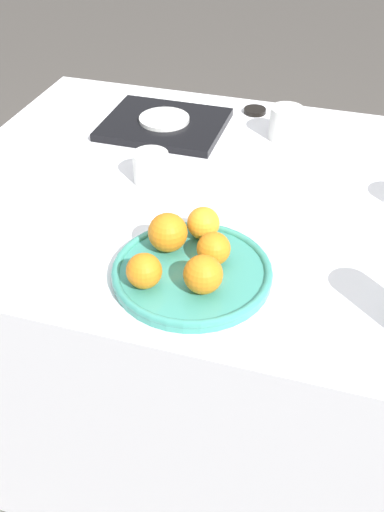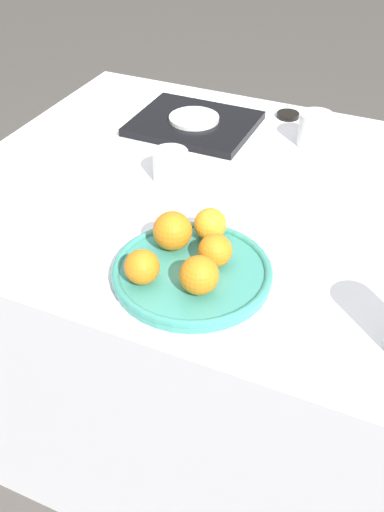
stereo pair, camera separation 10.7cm
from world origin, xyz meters
TOP-DOWN VIEW (x-y plane):
  - ground_plane at (0.00, 0.00)m, footprint 12.00×12.00m
  - table at (0.00, 0.00)m, footprint 1.15×0.99m
  - fruit_platter at (0.09, -0.31)m, footprint 0.30×0.30m
  - orange_0 at (0.12, -0.28)m, footprint 0.06×0.06m
  - orange_1 at (0.12, -0.36)m, footprint 0.07×0.07m
  - orange_2 at (0.03, -0.26)m, footprint 0.07×0.07m
  - orange_3 at (0.02, -0.37)m, footprint 0.06×0.06m
  - orange_4 at (0.08, -0.20)m, footprint 0.06×0.06m
  - serving_tray at (-0.16, 0.25)m, footprint 0.31×0.26m
  - side_plate at (-0.16, 0.25)m, footprint 0.13×0.13m
  - cup_0 at (0.15, 0.29)m, footprint 0.08×0.08m
  - cup_2 at (-0.10, -0.01)m, footprint 0.08×0.08m
  - soy_dish at (0.05, 0.41)m, footprint 0.06×0.06m

SIDE VIEW (x-z plane):
  - ground_plane at x=0.00m, z-range 0.00..0.00m
  - table at x=0.00m, z-range 0.00..0.74m
  - soy_dish at x=0.05m, z-range 0.74..0.75m
  - serving_tray at x=-0.16m, z-range 0.74..0.76m
  - fruit_platter at x=0.09m, z-range 0.74..0.77m
  - side_plate at x=-0.16m, z-range 0.76..0.77m
  - cup_2 at x=-0.10m, z-range 0.74..0.81m
  - cup_0 at x=0.15m, z-range 0.74..0.83m
  - orange_0 at x=0.12m, z-range 0.76..0.82m
  - orange_4 at x=0.08m, z-range 0.76..0.82m
  - orange_3 at x=0.02m, z-range 0.76..0.82m
  - orange_1 at x=0.12m, z-range 0.76..0.83m
  - orange_2 at x=0.03m, z-range 0.76..0.83m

